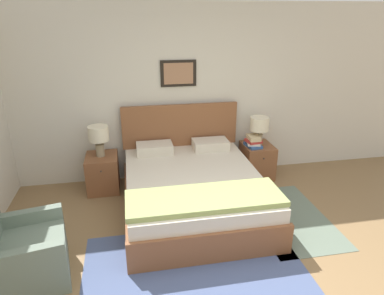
{
  "coord_description": "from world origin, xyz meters",
  "views": [
    {
      "loc": [
        -0.88,
        -2.33,
        2.44
      ],
      "look_at": [
        -0.15,
        1.46,
        0.92
      ],
      "focal_mm": 32.0,
      "sensor_mm": 36.0,
      "label": 1
    }
  ],
  "objects": [
    {
      "name": "ground_plane",
      "position": [
        0.0,
        0.0,
        0.0
      ],
      "size": [
        16.0,
        16.0,
        0.0
      ],
      "primitive_type": "plane",
      "color": "olive"
    },
    {
      "name": "wall_back",
      "position": [
        -0.0,
        2.68,
        1.3
      ],
      "size": [
        7.52,
        0.09,
        2.6
      ],
      "color": "beige",
      "rests_on": "ground_plane"
    },
    {
      "name": "area_rug_main",
      "position": [
        -0.32,
        0.2,
        0.0
      ],
      "size": [
        2.24,
        1.86,
        0.01
      ],
      "color": "#47567F",
      "rests_on": "ground_plane"
    },
    {
      "name": "area_rug_bedside",
      "position": [
        1.04,
        1.12,
        0.0
      ],
      "size": [
        0.93,
        1.55,
        0.01
      ],
      "color": "slate",
      "rests_on": "ground_plane"
    },
    {
      "name": "bed",
      "position": [
        -0.13,
        1.55,
        0.29
      ],
      "size": [
        1.75,
        2.14,
        1.17
      ],
      "color": "brown",
      "rests_on": "ground_plane"
    },
    {
      "name": "armchair",
      "position": [
        -1.97,
        0.61,
        0.29
      ],
      "size": [
        0.83,
        0.88,
        0.88
      ],
      "rotation": [
        0.0,
        0.0,
        -1.38
      ],
      "color": "slate",
      "rests_on": "ground_plane"
    },
    {
      "name": "nightstand_near_window",
      "position": [
        -1.31,
        2.34,
        0.26
      ],
      "size": [
        0.45,
        0.54,
        0.53
      ],
      "color": "brown",
      "rests_on": "ground_plane"
    },
    {
      "name": "nightstand_by_door",
      "position": [
        1.06,
        2.34,
        0.26
      ],
      "size": [
        0.45,
        0.54,
        0.53
      ],
      "color": "brown",
      "rests_on": "ground_plane"
    },
    {
      "name": "table_lamp_near_window",
      "position": [
        -1.32,
        2.35,
        0.84
      ],
      "size": [
        0.28,
        0.28,
        0.45
      ],
      "color": "gray",
      "rests_on": "nightstand_near_window"
    },
    {
      "name": "table_lamp_by_door",
      "position": [
        1.06,
        2.35,
        0.84
      ],
      "size": [
        0.28,
        0.28,
        0.45
      ],
      "color": "gray",
      "rests_on": "nightstand_by_door"
    },
    {
      "name": "book_thick_bottom",
      "position": [
        0.96,
        2.29,
        0.55
      ],
      "size": [
        0.23,
        0.3,
        0.04
      ],
      "rotation": [
        0.0,
        0.0,
        0.14
      ],
      "color": "#335693",
      "rests_on": "nightstand_by_door"
    },
    {
      "name": "book_hardcover_middle",
      "position": [
        0.96,
        2.29,
        0.59
      ],
      "size": [
        0.23,
        0.26,
        0.03
      ],
      "rotation": [
        0.0,
        0.0,
        -0.2
      ],
      "color": "silver",
      "rests_on": "book_thick_bottom"
    },
    {
      "name": "book_novel_upper",
      "position": [
        0.96,
        2.29,
        0.62
      ],
      "size": [
        0.24,
        0.24,
        0.04
      ],
      "rotation": [
        0.0,
        0.0,
        0.19
      ],
      "color": "#B7332D",
      "rests_on": "book_hardcover_middle"
    },
    {
      "name": "book_slim_near_top",
      "position": [
        0.96,
        2.29,
        0.66
      ],
      "size": [
        0.17,
        0.24,
        0.03
      ],
      "rotation": [
        0.0,
        0.0,
        0.0
      ],
      "color": "beige",
      "rests_on": "book_novel_upper"
    },
    {
      "name": "book_paperback_top",
      "position": [
        0.96,
        2.29,
        0.69
      ],
      "size": [
        0.16,
        0.24,
        0.03
      ],
      "rotation": [
        0.0,
        0.0,
        -0.02
      ],
      "color": "beige",
      "rests_on": "book_slim_near_top"
    }
  ]
}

